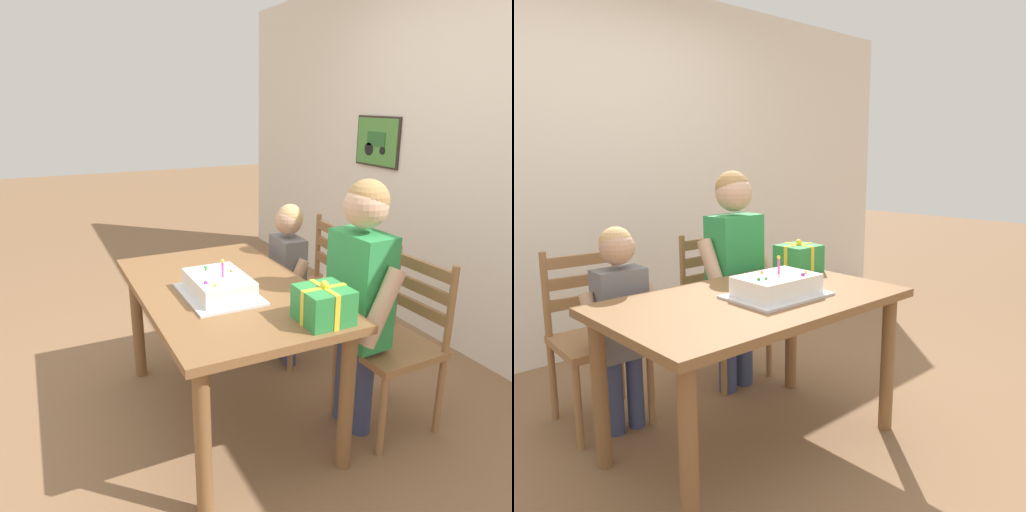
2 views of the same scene
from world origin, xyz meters
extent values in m
plane|color=#846042|center=(0.00, 0.00, 0.00)|extent=(20.00, 20.00, 0.00)
cube|color=silver|center=(0.00, 1.75, 1.30)|extent=(6.40, 0.08, 2.60)
cube|color=#332823|center=(-0.99, 1.70, 1.35)|extent=(0.51, 0.02, 0.39)
cube|color=#4C8E3D|center=(-0.99, 1.69, 1.35)|extent=(0.48, 0.01, 0.36)
cube|color=#28662D|center=(-0.99, 1.69, 1.37)|extent=(0.22, 0.01, 0.11)
cylinder|color=black|center=(-1.07, 1.69, 1.29)|extent=(0.10, 0.01, 0.10)
cylinder|color=black|center=(-0.91, 1.69, 1.29)|extent=(0.06, 0.01, 0.06)
cube|color=brown|center=(0.00, 0.00, 0.73)|extent=(1.38, 0.85, 0.04)
cylinder|color=brown|center=(-0.61, -0.34, 0.36)|extent=(0.07, 0.07, 0.71)
cylinder|color=brown|center=(0.61, -0.34, 0.36)|extent=(0.07, 0.07, 0.71)
cylinder|color=brown|center=(-0.61, 0.34, 0.36)|extent=(0.07, 0.07, 0.71)
cylinder|color=brown|center=(0.61, 0.34, 0.36)|extent=(0.07, 0.07, 0.71)
cube|color=silver|center=(0.09, -0.07, 0.76)|extent=(0.44, 0.34, 0.01)
cube|color=white|center=(0.09, -0.07, 0.81)|extent=(0.36, 0.26, 0.09)
cylinder|color=#E04C9E|center=(0.11, -0.05, 0.89)|extent=(0.01, 0.01, 0.07)
sphere|color=yellow|center=(0.11, -0.05, 0.94)|extent=(0.02, 0.02, 0.02)
sphere|color=yellow|center=(0.22, -0.13, 0.86)|extent=(0.02, 0.02, 0.02)
sphere|color=orange|center=(0.06, 0.01, 0.86)|extent=(0.01, 0.01, 0.01)
sphere|color=green|center=(-0.04, -0.09, 0.86)|extent=(0.02, 0.02, 0.02)
sphere|color=purple|center=(0.17, -0.16, 0.86)|extent=(0.02, 0.02, 0.02)
sphere|color=green|center=(-0.01, -0.10, 0.86)|extent=(0.01, 0.01, 0.01)
cube|color=#2D8E42|center=(0.55, 0.23, 0.83)|extent=(0.21, 0.21, 0.15)
cube|color=yellow|center=(0.55, 0.23, 0.83)|extent=(0.21, 0.02, 0.16)
cube|color=yellow|center=(0.55, 0.23, 0.83)|extent=(0.02, 0.22, 0.16)
sphere|color=yellow|center=(0.55, 0.23, 0.92)|extent=(0.04, 0.04, 0.04)
cube|color=#996B42|center=(-0.43, 0.73, 0.45)|extent=(0.45, 0.45, 0.04)
cylinder|color=#996B42|center=(-0.25, 0.53, 0.21)|extent=(0.04, 0.04, 0.43)
cylinder|color=#996B42|center=(-0.63, 0.56, 0.21)|extent=(0.04, 0.04, 0.43)
cylinder|color=#996B42|center=(-0.22, 0.91, 0.21)|extent=(0.04, 0.04, 0.43)
cylinder|color=#996B42|center=(-0.60, 0.94, 0.21)|extent=(0.04, 0.04, 0.43)
cylinder|color=#996B42|center=(-0.22, 0.91, 0.70)|extent=(0.04, 0.04, 0.45)
cylinder|color=#996B42|center=(-0.60, 0.94, 0.70)|extent=(0.04, 0.04, 0.45)
cube|color=#996B42|center=(-0.41, 0.92, 0.63)|extent=(0.36, 0.05, 0.06)
cube|color=#996B42|center=(-0.41, 0.92, 0.74)|extent=(0.36, 0.05, 0.06)
cube|color=#996B42|center=(-0.41, 0.92, 0.85)|extent=(0.36, 0.05, 0.06)
cube|color=#996B42|center=(0.43, 0.73, 0.45)|extent=(0.44, 0.44, 0.04)
cylinder|color=#996B42|center=(0.62, 0.55, 0.21)|extent=(0.04, 0.04, 0.43)
cylinder|color=#996B42|center=(0.24, 0.54, 0.21)|extent=(0.04, 0.04, 0.43)
cylinder|color=#996B42|center=(0.61, 0.93, 0.21)|extent=(0.04, 0.04, 0.43)
cylinder|color=#996B42|center=(0.23, 0.92, 0.21)|extent=(0.04, 0.04, 0.43)
cylinder|color=#996B42|center=(0.61, 0.93, 0.70)|extent=(0.04, 0.04, 0.45)
cylinder|color=#996B42|center=(0.23, 0.92, 0.70)|extent=(0.04, 0.04, 0.45)
cube|color=#996B42|center=(0.42, 0.92, 0.63)|extent=(0.36, 0.04, 0.06)
cube|color=#996B42|center=(0.42, 0.92, 0.74)|extent=(0.36, 0.04, 0.06)
cube|color=#996B42|center=(0.42, 0.92, 0.85)|extent=(0.36, 0.04, 0.06)
cylinder|color=#38426B|center=(0.43, 0.58, 0.25)|extent=(0.11, 0.11, 0.50)
cylinder|color=#38426B|center=(0.29, 0.57, 0.25)|extent=(0.11, 0.11, 0.50)
cube|color=#2D934C|center=(0.36, 0.57, 0.78)|extent=(0.32, 0.21, 0.57)
cylinder|color=tan|center=(0.56, 0.55, 0.76)|extent=(0.10, 0.24, 0.38)
cylinder|color=tan|center=(0.17, 0.52, 0.76)|extent=(0.10, 0.24, 0.38)
sphere|color=tan|center=(0.36, 0.57, 1.19)|extent=(0.21, 0.21, 0.21)
sphere|color=#A87F4C|center=(0.36, 0.58, 1.22)|extent=(0.20, 0.20, 0.20)
cylinder|color=#38426B|center=(-0.32, 0.57, 0.20)|extent=(0.09, 0.09, 0.40)
cylinder|color=#38426B|center=(-0.43, 0.57, 0.20)|extent=(0.09, 0.09, 0.40)
cube|color=slate|center=(-0.38, 0.57, 0.63)|extent=(0.25, 0.17, 0.46)
cylinder|color=tan|center=(-0.22, 0.53, 0.61)|extent=(0.08, 0.19, 0.30)
cylinder|color=tan|center=(-0.53, 0.55, 0.61)|extent=(0.08, 0.19, 0.30)
sphere|color=tan|center=(-0.38, 0.57, 0.96)|extent=(0.17, 0.17, 0.17)
sphere|color=tan|center=(-0.37, 0.58, 0.98)|extent=(0.16, 0.16, 0.16)
camera|label=1|loc=(2.16, -0.84, 1.66)|focal=34.10mm
camera|label=2|loc=(-1.53, -1.74, 1.39)|focal=36.27mm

